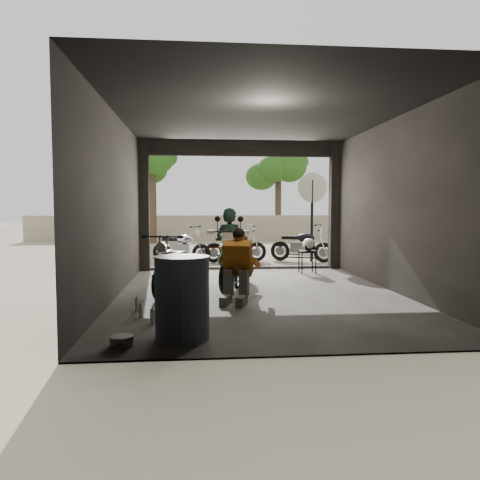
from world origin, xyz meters
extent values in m
plane|color=#7A6D56|center=(0.00, 0.00, 0.00)|extent=(80.00, 80.00, 0.00)
cube|color=#2D2B28|center=(0.00, 0.00, 0.01)|extent=(5.00, 7.00, 0.02)
plane|color=black|center=(0.00, 0.00, 3.20)|extent=(7.00, 7.00, 0.00)
cube|color=black|center=(0.00, -3.50, 1.60)|extent=(5.00, 0.02, 3.20)
cube|color=black|center=(-2.50, 0.00, 1.60)|extent=(0.02, 7.00, 3.20)
cube|color=black|center=(2.50, 0.00, 1.60)|extent=(0.02, 7.00, 3.20)
cube|color=black|center=(-2.38, 3.38, 1.60)|extent=(0.24, 0.24, 3.20)
cube|color=black|center=(2.38, 3.38, 1.60)|extent=(0.24, 0.24, 3.20)
cube|color=black|center=(0.00, 3.42, 3.02)|extent=(5.00, 0.16, 0.36)
cube|color=#2D2B28|center=(0.00, 3.50, 0.04)|extent=(5.00, 0.25, 0.08)
cube|color=gray|center=(0.00, 14.00, 0.60)|extent=(18.00, 0.30, 1.20)
cylinder|color=#382B1E|center=(-3.00, 12.50, 1.79)|extent=(0.30, 0.30, 3.58)
ellipsoid|color=#1E4C14|center=(-3.00, 12.50, 4.03)|extent=(2.20, 2.20, 3.14)
cylinder|color=#382B1E|center=(2.80, 14.00, 1.60)|extent=(0.30, 0.30, 3.20)
ellipsoid|color=#1E4C14|center=(2.80, 14.00, 3.60)|extent=(2.20, 2.20, 2.80)
imported|color=black|center=(-0.47, 0.79, 0.78)|extent=(0.68, 0.60, 1.56)
cube|color=black|center=(1.50, 2.60, 0.53)|extent=(0.40, 0.40, 0.04)
cylinder|color=black|center=(1.34, 2.43, 0.26)|extent=(0.03, 0.03, 0.53)
cylinder|color=black|center=(1.67, 2.43, 0.26)|extent=(0.03, 0.03, 0.53)
cylinder|color=black|center=(1.34, 2.77, 0.26)|extent=(0.03, 0.03, 0.53)
cylinder|color=black|center=(1.67, 2.77, 0.26)|extent=(0.03, 0.03, 0.53)
ellipsoid|color=silver|center=(1.54, 2.61, 0.69)|extent=(0.34, 0.36, 0.29)
cylinder|color=#3A5062|center=(-1.28, -2.75, 0.50)|extent=(0.85, 0.85, 0.99)
cylinder|color=black|center=(2.21, 5.01, 1.18)|extent=(0.08, 0.08, 2.36)
cylinder|color=beige|center=(2.21, 4.99, 2.15)|extent=(0.86, 0.03, 0.86)
camera|label=1|loc=(-1.11, -8.23, 1.57)|focal=35.00mm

